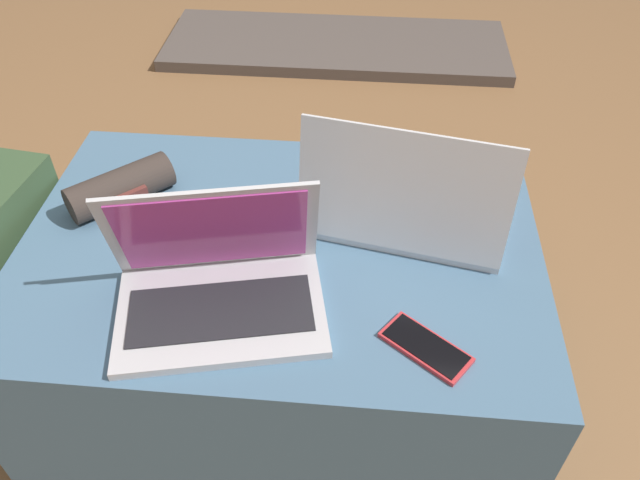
{
  "coord_description": "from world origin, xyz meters",
  "views": [
    {
      "loc": [
        0.15,
        -0.84,
        1.21
      ],
      "look_at": [
        0.08,
        -0.07,
        0.48
      ],
      "focal_mm": 35.0,
      "sensor_mm": 36.0,
      "label": 1
    }
  ],
  "objects_px": {
    "laptop_far": "(405,206)",
    "backpack": "(2,274)",
    "laptop_near": "(219,283)",
    "cell_phone": "(426,347)",
    "wrist_brace": "(120,187)"
  },
  "relations": [
    {
      "from": "cell_phone",
      "to": "backpack",
      "type": "relative_size",
      "value": 0.3
    },
    {
      "from": "laptop_near",
      "to": "backpack",
      "type": "bearing_deg",
      "value": 148.45
    },
    {
      "from": "cell_phone",
      "to": "wrist_brace",
      "type": "height_order",
      "value": "wrist_brace"
    },
    {
      "from": "cell_phone",
      "to": "wrist_brace",
      "type": "distance_m",
      "value": 0.67
    },
    {
      "from": "laptop_far",
      "to": "cell_phone",
      "type": "height_order",
      "value": "laptop_far"
    },
    {
      "from": "cell_phone",
      "to": "backpack",
      "type": "height_order",
      "value": "backpack"
    },
    {
      "from": "laptop_far",
      "to": "cell_phone",
      "type": "xyz_separation_m",
      "value": [
        0.03,
        -0.29,
        -0.05
      ]
    },
    {
      "from": "backpack",
      "to": "wrist_brace",
      "type": "height_order",
      "value": "backpack"
    },
    {
      "from": "laptop_far",
      "to": "backpack",
      "type": "distance_m",
      "value": 0.89
    },
    {
      "from": "laptop_near",
      "to": "laptop_far",
      "type": "relative_size",
      "value": 0.93
    },
    {
      "from": "laptop_far",
      "to": "cell_phone",
      "type": "distance_m",
      "value": 0.3
    },
    {
      "from": "laptop_near",
      "to": "backpack",
      "type": "xyz_separation_m",
      "value": [
        -0.55,
        0.19,
        -0.23
      ]
    },
    {
      "from": "laptop_near",
      "to": "laptop_far",
      "type": "xyz_separation_m",
      "value": [
        0.31,
        0.23,
        0.0
      ]
    },
    {
      "from": "backpack",
      "to": "wrist_brace",
      "type": "relative_size",
      "value": 2.57
    },
    {
      "from": "wrist_brace",
      "to": "backpack",
      "type": "bearing_deg",
      "value": -168.9
    }
  ]
}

